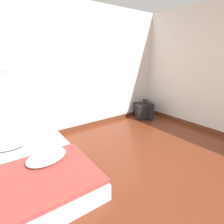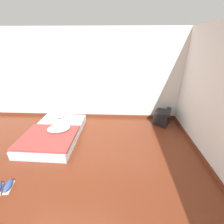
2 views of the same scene
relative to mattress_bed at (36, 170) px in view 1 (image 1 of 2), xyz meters
The scene contains 3 objects.
wall_back 1.74m from the mattress_bed, 68.66° to the left, with size 8.30×0.08×2.60m.
mattress_bed is the anchor object (origin of this frame).
crt_tv 3.07m from the mattress_bed, 16.28° to the left, with size 0.58×0.64×0.44m.
Camera 1 is at (-0.83, -0.51, 1.59)m, focal length 28.00 mm.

